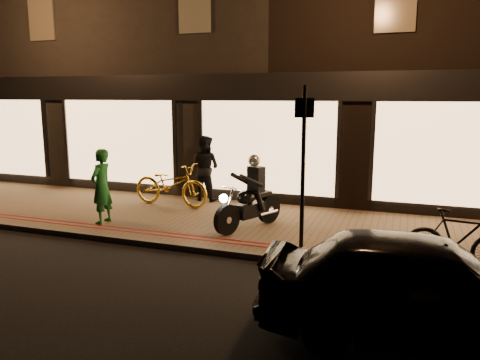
{
  "coord_description": "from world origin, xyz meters",
  "views": [
    {
      "loc": [
        3.46,
        -7.66,
        2.94
      ],
      "look_at": [
        0.01,
        1.88,
        1.1
      ],
      "focal_mm": 35.0,
      "sensor_mm": 36.0,
      "label": 1
    }
  ],
  "objects_px": {
    "motorcycle": "(250,200)",
    "sign_post": "(303,159)",
    "bicycle_gold": "(171,184)",
    "parked_car": "(424,287)",
    "person_green": "(101,186)"
  },
  "relations": [
    {
      "from": "motorcycle",
      "to": "parked_car",
      "type": "distance_m",
      "value": 4.87
    },
    {
      "from": "parked_car",
      "to": "sign_post",
      "type": "bearing_deg",
      "value": 34.09
    },
    {
      "from": "sign_post",
      "to": "bicycle_gold",
      "type": "relative_size",
      "value": 1.41
    },
    {
      "from": "motorcycle",
      "to": "sign_post",
      "type": "distance_m",
      "value": 1.89
    },
    {
      "from": "person_green",
      "to": "sign_post",
      "type": "bearing_deg",
      "value": 88.41
    },
    {
      "from": "motorcycle",
      "to": "parked_car",
      "type": "xyz_separation_m",
      "value": [
        3.38,
        -3.51,
        -0.06
      ]
    },
    {
      "from": "bicycle_gold",
      "to": "parked_car",
      "type": "bearing_deg",
      "value": -123.87
    },
    {
      "from": "bicycle_gold",
      "to": "parked_car",
      "type": "xyz_separation_m",
      "value": [
        5.97,
        -4.79,
        -0.0
      ]
    },
    {
      "from": "motorcycle",
      "to": "parked_car",
      "type": "height_order",
      "value": "motorcycle"
    },
    {
      "from": "sign_post",
      "to": "person_green",
      "type": "bearing_deg",
      "value": 178.16
    },
    {
      "from": "person_green",
      "to": "motorcycle",
      "type": "bearing_deg",
      "value": 102.76
    },
    {
      "from": "parked_car",
      "to": "motorcycle",
      "type": "bearing_deg",
      "value": 39.94
    },
    {
      "from": "motorcycle",
      "to": "bicycle_gold",
      "type": "relative_size",
      "value": 0.85
    },
    {
      "from": "motorcycle",
      "to": "person_green",
      "type": "bearing_deg",
      "value": -142.59
    },
    {
      "from": "sign_post",
      "to": "parked_car",
      "type": "height_order",
      "value": "sign_post"
    }
  ]
}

